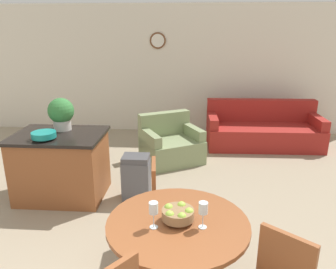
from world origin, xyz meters
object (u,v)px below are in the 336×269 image
(couch, at_px, (263,131))
(fruit_bowl, at_px, (178,214))
(wine_glass_left, at_px, (153,209))
(potted_plant, at_px, (61,113))
(dining_chair_far_side, at_px, (165,199))
(armchair, at_px, (171,145))
(teal_bowl, at_px, (44,135))
(dining_table, at_px, (178,240))
(trash_bin, at_px, (136,178))
(kitchen_island, at_px, (62,165))
(wine_glass_right, at_px, (203,209))

(couch, bearing_deg, fruit_bowl, -111.92)
(wine_glass_left, relative_size, potted_plant, 0.49)
(dining_chair_far_side, distance_m, wine_glass_left, 0.96)
(dining_chair_far_side, xyz_separation_m, potted_plant, (-1.49, 1.13, 0.61))
(potted_plant, height_order, armchair, potted_plant)
(teal_bowl, bearing_deg, wine_glass_left, -45.73)
(dining_table, height_order, trash_bin, dining_table)
(dining_chair_far_side, relative_size, couch, 0.43)
(wine_glass_left, height_order, armchair, wine_glass_left)
(fruit_bowl, xyz_separation_m, potted_plant, (-1.65, 1.91, 0.29))
(dining_table, relative_size, wine_glass_left, 5.26)
(fruit_bowl, xyz_separation_m, teal_bowl, (-1.72, 1.49, 0.12))
(couch, bearing_deg, dining_table, -111.93)
(kitchen_island, bearing_deg, fruit_bowl, -46.41)
(dining_chair_far_side, xyz_separation_m, trash_bin, (-0.46, 0.93, -0.21))
(dining_table, distance_m, dining_chair_far_side, 0.80)
(wine_glass_right, distance_m, couch, 4.32)
(teal_bowl, bearing_deg, fruit_bowl, -40.90)
(dining_chair_far_side, relative_size, wine_glass_right, 4.32)
(kitchen_island, relative_size, armchair, 0.97)
(teal_bowl, xyz_separation_m, trash_bin, (1.10, 0.22, -0.64))
(dining_table, bearing_deg, kitchen_island, 133.61)
(fruit_bowl, height_order, potted_plant, potted_plant)
(wine_glass_right, distance_m, teal_bowl, 2.46)
(armchair, bearing_deg, kitchen_island, -163.65)
(fruit_bowl, height_order, kitchen_island, kitchen_island)
(armchair, bearing_deg, couch, -1.07)
(wine_glass_left, bearing_deg, potted_plant, 126.27)
(wine_glass_left, relative_size, trash_bin, 0.35)
(kitchen_island, xyz_separation_m, teal_bowl, (-0.09, -0.23, 0.50))
(kitchen_island, height_order, potted_plant, potted_plant)
(wine_glass_left, xyz_separation_m, trash_bin, (-0.44, 1.80, -0.61))
(dining_table, relative_size, kitchen_island, 0.96)
(kitchen_island, xyz_separation_m, couch, (3.13, 2.29, -0.16))
(fruit_bowl, xyz_separation_m, trash_bin, (-0.62, 1.71, -0.52))
(dining_table, bearing_deg, trash_bin, 110.04)
(wine_glass_left, height_order, wine_glass_right, same)
(dining_chair_far_side, bearing_deg, teal_bowl, -120.77)
(wine_glass_left, xyz_separation_m, potted_plant, (-1.47, 2.00, 0.21))
(wine_glass_right, distance_m, trash_bin, 2.05)
(wine_glass_left, bearing_deg, armchair, 91.37)
(trash_bin, xyz_separation_m, armchair, (0.37, 1.38, -0.03))
(dining_table, height_order, teal_bowl, teal_bowl)
(teal_bowl, distance_m, armchair, 2.27)
(armchair, bearing_deg, trash_bin, -133.51)
(dining_table, distance_m, couch, 4.28)
(potted_plant, distance_m, trash_bin, 1.32)
(dining_table, bearing_deg, fruit_bowl, -76.08)
(wine_glass_left, distance_m, teal_bowl, 2.21)
(teal_bowl, relative_size, couch, 0.14)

